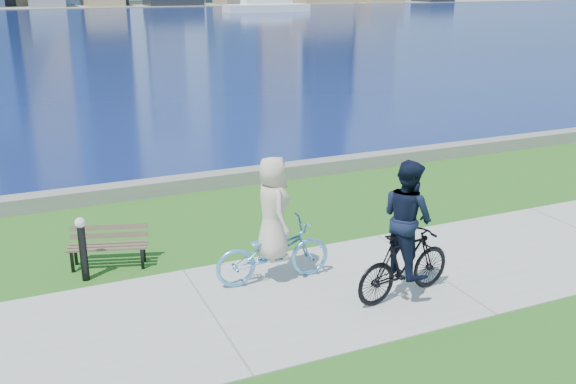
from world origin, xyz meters
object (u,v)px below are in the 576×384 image
object	(u,v)px
bollard_lamp	(82,245)
cyclist_man	(406,241)
cyclist_woman	(273,236)
park_bench	(108,243)

from	to	relation	value
bollard_lamp	cyclist_man	xyz separation A→B (m)	(4.63, -2.73, 0.33)
bollard_lamp	cyclist_woman	bearing A→B (deg)	-24.61
park_bench	cyclist_man	xyz separation A→B (m)	(4.16, -3.18, 0.54)
bollard_lamp	cyclist_woman	distance (m)	3.23
park_bench	cyclist_woman	xyz separation A→B (m)	(2.45, -1.80, 0.39)
cyclist_woman	cyclist_man	world-z (taller)	cyclist_man
cyclist_woman	bollard_lamp	bearing A→B (deg)	68.48
park_bench	cyclist_man	size ratio (longest dim) A/B	0.64
bollard_lamp	cyclist_woman	world-z (taller)	cyclist_woman
cyclist_woman	cyclist_man	size ratio (longest dim) A/B	0.95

